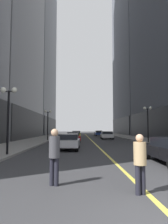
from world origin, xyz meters
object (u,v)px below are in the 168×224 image
Objects in this scene: car_yellow at (76,134)px; pedestrian_with_orange_bag at (54,152)px; car_red at (73,137)px; pedestrian_in_tan_trench at (140,159)px; street_lamp_left_far at (48,118)px; street_lamp_left_near at (8,105)px; car_white at (107,135)px; car_blue at (98,133)px; street_lamp_right_mid at (148,116)px; car_silver at (69,141)px.

pedestrian_with_orange_bag is (-0.15, -37.04, 0.31)m from car_yellow.
car_red is 22.34m from pedestrian_in_tan_trench.
pedestrian_with_orange_bag is 24.05m from street_lamp_left_far.
car_white is at bearing 67.47° from street_lamp_left_near.
car_yellow is 9.46m from car_blue.
pedestrian_in_tan_trench is (2.46, -22.20, 0.21)m from car_red.
car_blue is at bearing 76.87° from car_red.
street_lamp_right_mid is (9.07, -2.81, 2.54)m from car_red.
car_red is at bearing 162.78° from street_lamp_right_mid.
car_red is 1.05× the size of car_white.
pedestrian_with_orange_bag is 8.10m from street_lamp_left_near.
car_white is (5.53, 17.89, 0.00)m from car_silver.
street_lamp_left_far reaches higher than car_red.
pedestrian_with_orange_bag reaches higher than car_red.
car_yellow is (0.19, 15.77, 0.00)m from car_red.
car_blue is (5.51, 23.60, -0.00)m from car_red.
car_silver is at bearing -73.69° from street_lamp_left_far.
street_lamp_right_mid reaches higher than car_silver.
street_lamp_left_far reaches higher than car_white.
car_red is 9.46m from car_white.
car_white is at bearing -90.14° from car_blue.
street_lamp_left_near reaches higher than car_silver.
car_silver is 0.93× the size of car_blue.
street_lamp_left_far is at bearing 106.31° from car_silver.
car_white and car_blue have the same top height.
car_red is at bearing -125.32° from car_white.
car_silver is 2.55× the size of pedestrian_in_tan_trench.
car_silver is 0.96× the size of car_white.
street_lamp_left_near is at bearing -103.64° from car_blue.
car_silver is 10.18m from car_red.
pedestrian_in_tan_trench is at bearing -108.82° from street_lamp_right_mid.
pedestrian_in_tan_trench is at bearing -95.74° from car_white.
street_lamp_left_near is at bearing -97.39° from car_yellow.
car_blue is (0.04, 15.89, -0.00)m from car_white.
car_silver is at bearing -90.55° from car_yellow.
pedestrian_in_tan_trench is 0.36× the size of street_lamp_right_mid.
street_lamp_left_far is at bearing 104.13° from pedestrian_in_tan_trench.
car_red is 15.14m from street_lamp_left_near.
car_silver and car_yellow have the same top height.
pedestrian_with_orange_bag is at bearing -90.23° from car_yellow.
street_lamp_left_far is at bearing 90.00° from street_lamp_left_near.
car_yellow is at bearing 93.42° from pedestrian_in_tan_trench.
car_silver is 11.10m from pedestrian_with_orange_bag.
car_white is 30.07m from pedestrian_in_tan_trench.
car_red and car_white have the same top height.
street_lamp_left_near is 17.30m from street_lamp_right_mid.
street_lamp_left_far is at bearing 157.94° from street_lamp_right_mid.
car_white is at bearing 79.39° from pedestrian_with_orange_bag.
car_red is 21.27m from pedestrian_with_orange_bag.
street_lamp_left_near is (-3.77, 6.82, 2.23)m from pedestrian_with_orange_bag.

